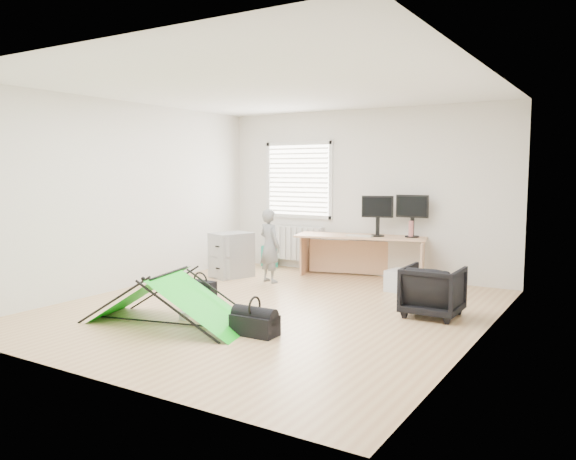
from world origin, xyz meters
The scene contains 18 objects.
ground centered at (0.00, 0.00, 0.00)m, with size 5.50×5.50×0.00m, color tan.
back_wall centered at (0.00, 2.75, 1.35)m, with size 5.00×0.02×2.70m, color silver.
window centered at (-1.20, 2.71, 1.55)m, with size 1.20×0.06×1.20m, color silver.
radiator centered at (-1.20, 2.67, 0.45)m, with size 1.00×0.12×0.60m, color silver.
desk centered at (0.14, 2.38, 0.35)m, with size 2.04×0.65×0.69m, color tan.
filing_cabinet centered at (-1.71, 1.45, 0.36)m, with size 0.46×0.61×0.72m, color #989B9D.
monitor_left centered at (0.41, 2.40, 0.93)m, with size 0.48×0.11×0.46m, color black.
monitor_right centered at (0.91, 2.57, 0.93)m, with size 0.50×0.11×0.48m, color black.
keyboard centered at (0.18, 2.23, 0.70)m, with size 0.42×0.14×0.02m, color beige.
thermos centered at (0.91, 2.50, 0.82)m, with size 0.07×0.07×0.26m, color #B56565.
office_chair centered at (1.82, 0.70, 0.30)m, with size 0.64×0.66×0.60m, color black.
person centered at (-0.94, 1.40, 0.56)m, with size 0.41×0.27×1.13m, color slate.
kite centered at (-0.57, -1.18, 0.29)m, with size 1.87×0.82×0.58m, color #13D11A, non-canonical shape.
storage_crate centered at (1.11, 1.81, 0.15)m, with size 0.54×0.38×0.30m, color silver.
tote_bag centered at (-1.72, 2.57, 0.18)m, with size 0.31×0.14×0.37m, color teal.
laptop_bag centered at (-0.85, -0.34, 0.16)m, with size 0.44×0.13×0.33m, color black.
white_box centered at (-0.58, -0.95, 0.04)m, with size 0.09×0.09×0.09m, color silver.
duffel_bag centered at (0.47, -1.03, 0.11)m, with size 0.49×0.25×0.21m, color black.
Camera 1 is at (3.75, -5.72, 1.70)m, focal length 35.00 mm.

